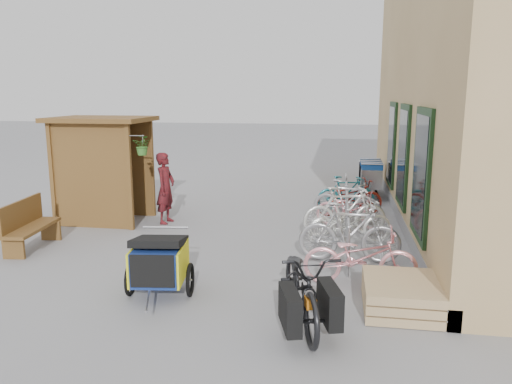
% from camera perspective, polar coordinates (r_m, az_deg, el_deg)
% --- Properties ---
extents(ground, '(80.00, 80.00, 0.00)m').
position_cam_1_polar(ground, '(8.83, -4.86, -8.16)').
color(ground, gray).
extents(kiosk, '(2.49, 1.65, 2.40)m').
position_cam_1_polar(kiosk, '(11.91, -17.47, 4.10)').
color(kiosk, brown).
rests_on(kiosk, ground).
extents(bike_rack, '(0.05, 5.35, 0.86)m').
position_cam_1_polar(bike_rack, '(10.74, 10.32, -1.91)').
color(bike_rack, '#A5A8AD').
rests_on(bike_rack, ground).
extents(pallet_stack, '(1.00, 1.20, 0.40)m').
position_cam_1_polar(pallet_stack, '(7.25, 16.22, -11.25)').
color(pallet_stack, tan).
rests_on(pallet_stack, ground).
extents(bench, '(0.60, 1.53, 0.94)m').
position_cam_1_polar(bench, '(10.42, -24.58, -3.38)').
color(bench, brown).
rests_on(bench, ground).
extents(shopping_carts, '(0.60, 2.02, 1.07)m').
position_cam_1_polar(shopping_carts, '(14.76, 12.88, 2.00)').
color(shopping_carts, silver).
rests_on(shopping_carts, ground).
extents(child_trailer, '(1.01, 1.64, 0.95)m').
position_cam_1_polar(child_trailer, '(7.48, -10.98, -7.72)').
color(child_trailer, navy).
rests_on(child_trailer, ground).
extents(cargo_bike, '(1.21, 2.11, 1.05)m').
position_cam_1_polar(cargo_bike, '(6.48, 5.33, -10.65)').
color(cargo_bike, black).
rests_on(cargo_bike, ground).
extents(person_kiosk, '(0.45, 0.63, 1.62)m').
position_cam_1_polar(person_kiosk, '(11.49, -10.30, 0.44)').
color(person_kiosk, maroon).
rests_on(person_kiosk, ground).
extents(bike_0, '(1.76, 0.66, 0.91)m').
position_cam_1_polar(bike_0, '(7.90, 11.83, -7.24)').
color(bike_0, pink).
rests_on(bike_0, ground).
extents(bike_1, '(1.78, 0.52, 1.07)m').
position_cam_1_polar(bike_1, '(8.88, 10.66, -4.59)').
color(bike_1, '#A4A4A9').
rests_on(bike_1, ground).
extents(bike_2, '(1.80, 1.13, 0.89)m').
position_cam_1_polar(bike_2, '(9.93, 10.67, -3.42)').
color(bike_2, white).
rests_on(bike_2, ground).
extents(bike_3, '(1.82, 0.97, 1.05)m').
position_cam_1_polar(bike_3, '(10.43, 10.13, -2.24)').
color(bike_3, white).
rests_on(bike_3, ground).
extents(bike_4, '(1.65, 0.97, 0.82)m').
position_cam_1_polar(bike_4, '(11.20, 10.74, -1.94)').
color(bike_4, pink).
rests_on(bike_4, ground).
extents(bike_5, '(1.68, 0.97, 0.98)m').
position_cam_1_polar(bike_5, '(11.62, 10.38, -1.05)').
color(bike_5, '#A4A4A9').
rests_on(bike_5, ground).
extents(bike_6, '(1.80, 1.12, 0.89)m').
position_cam_1_polar(bike_6, '(12.26, 10.55, -0.62)').
color(bike_6, maroon).
rests_on(bike_6, ground).
extents(bike_7, '(1.53, 0.76, 0.89)m').
position_cam_1_polar(bike_7, '(12.79, 10.26, -0.13)').
color(bike_7, '#1F717D').
rests_on(bike_7, ground).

